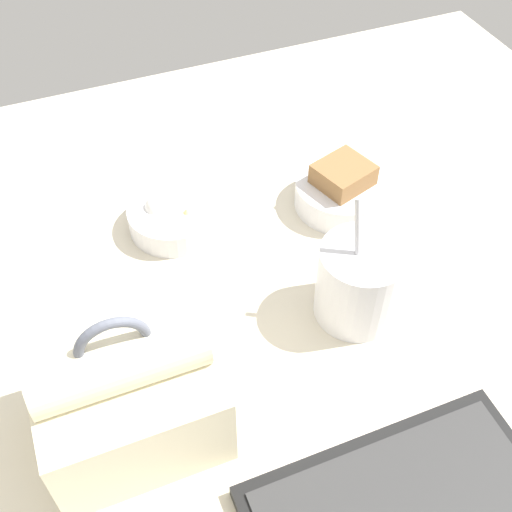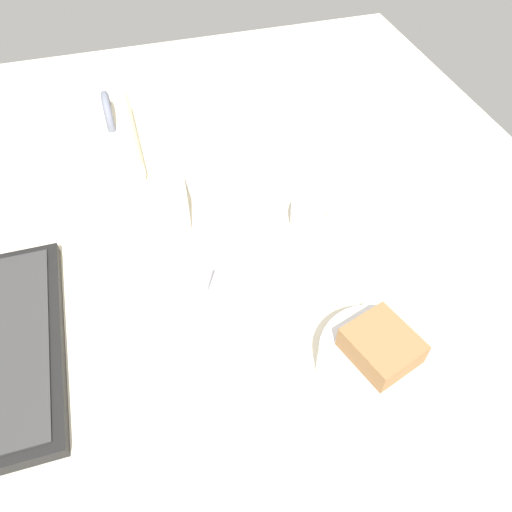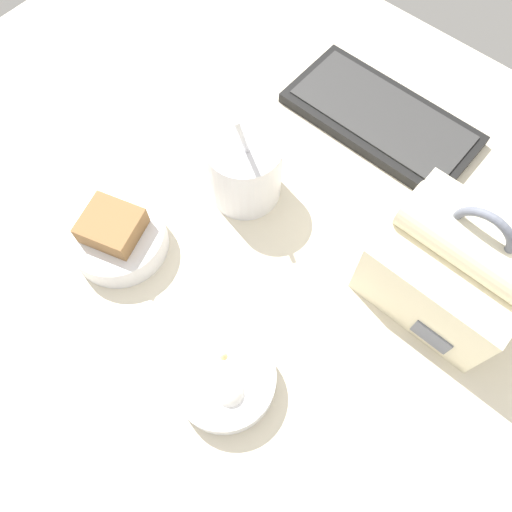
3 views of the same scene
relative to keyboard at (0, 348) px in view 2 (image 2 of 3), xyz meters
The scene contains 6 objects.
desk_surface 31.28cm from the keyboard, 82.08° to the right, with size 140.00×110.00×2.00cm.
keyboard is the anchor object (origin of this frame).
lunch_bag 29.16cm from the keyboard, 39.87° to the right, with size 18.06×15.71×19.08cm.
soup_cup 25.34cm from the keyboard, 108.28° to the right, with size 10.44×10.44×17.69cm.
bento_bowl_sandwich 44.55cm from the keyboard, 109.63° to the right, with size 13.35×13.35×7.23cm.
bento_bowl_snacks 47.38cm from the keyboard, 79.02° to the right, with size 12.58×12.58×5.30cm.
Camera 2 is at (-42.72, 10.26, 55.15)cm, focal length 35.00 mm.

